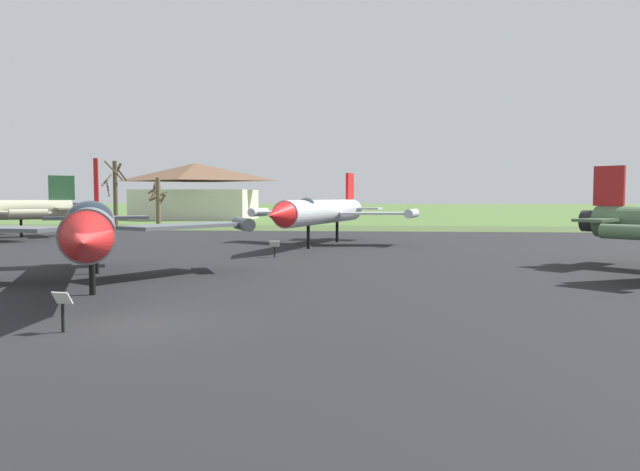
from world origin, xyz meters
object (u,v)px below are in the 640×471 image
object	(u,v)px
info_placard_front_right	(63,308)
visitor_building	(196,191)
jet_fighter_front_left	(322,211)
info_placard_front_left	(275,247)
jet_fighter_front_right	(93,226)

from	to	relation	value
info_placard_front_right	visitor_building	size ratio (longest dim) A/B	0.06
jet_fighter_front_left	info_placard_front_left	xyz separation A→B (m)	(-1.89, -8.45, -1.80)
jet_fighter_front_left	visitor_building	xyz separation A→B (m)	(-24.33, 50.74, 1.88)
info_placard_front_right	jet_fighter_front_right	bearing A→B (deg)	110.75
info_placard_front_right	visitor_building	bearing A→B (deg)	104.53
jet_fighter_front_right	info_placard_front_right	xyz separation A→B (m)	(3.03, -7.99, -1.68)
jet_fighter_front_right	visitor_building	distance (m)	72.46
jet_fighter_front_right	info_placard_front_right	size ratio (longest dim) A/B	15.06
info_placard_front_left	jet_fighter_front_right	size ratio (longest dim) A/B	0.06
info_placard_front_left	jet_fighter_front_right	world-z (taller)	jet_fighter_front_right
jet_fighter_front_left	visitor_building	bearing A→B (deg)	115.62
info_placard_front_left	info_placard_front_right	xyz separation A→B (m)	(-2.13, -19.14, 0.02)
jet_fighter_front_left	jet_fighter_front_right	bearing A→B (deg)	-109.78
jet_fighter_front_left	info_placard_front_left	distance (m)	8.85
info_placard_front_left	visitor_building	size ratio (longest dim) A/B	0.05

